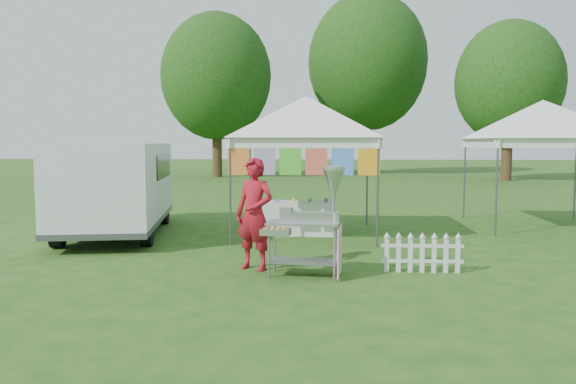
{
  "coord_description": "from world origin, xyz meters",
  "views": [
    {
      "loc": [
        0.45,
        -8.66,
        1.99
      ],
      "look_at": [
        -0.26,
        1.54,
        1.1
      ],
      "focal_mm": 35.0,
      "sensor_mm": 36.0,
      "label": 1
    }
  ],
  "objects": [
    {
      "name": "canopy_right",
      "position": [
        5.5,
        5.0,
        2.99
      ],
      "size": [
        4.24,
        4.24,
        3.45
      ],
      "color": "#59595E",
      "rests_on": "ground"
    },
    {
      "name": "donut_cart",
      "position": [
        0.28,
        -0.37,
        0.97
      ],
      "size": [
        1.25,
        0.78,
        1.65
      ],
      "rotation": [
        0.0,
        0.0,
        -0.1
      ],
      "color": "gray",
      "rests_on": "ground"
    },
    {
      "name": "ground",
      "position": [
        0.0,
        0.0,
        0.0
      ],
      "size": [
        120.0,
        120.0,
        0.0
      ],
      "primitive_type": "plane",
      "color": "#224D16",
      "rests_on": "ground"
    },
    {
      "name": "tree_mid",
      "position": [
        3.0,
        28.0,
        7.14
      ],
      "size": [
        7.6,
        7.6,
        11.52
      ],
      "color": "#3D2916",
      "rests_on": "ground"
    },
    {
      "name": "display_table",
      "position": [
        -0.27,
        3.51,
        0.36
      ],
      "size": [
        1.8,
        0.7,
        0.71
      ],
      "primitive_type": "cube",
      "color": "white",
      "rests_on": "ground"
    },
    {
      "name": "picket_fence",
      "position": [
        1.92,
        -0.03,
        0.29
      ],
      "size": [
        1.26,
        0.04,
        0.56
      ],
      "rotation": [
        0.0,
        0.0,
        0.01
      ],
      "color": "silver",
      "rests_on": "ground"
    },
    {
      "name": "tree_left",
      "position": [
        -6.0,
        24.0,
        5.83
      ],
      "size": [
        6.4,
        6.4,
        9.53
      ],
      "color": "#3D2916",
      "rests_on": "ground"
    },
    {
      "name": "canopy_main",
      "position": [
        0.0,
        3.49,
        2.99
      ],
      "size": [
        4.24,
        4.24,
        3.45
      ],
      "color": "#59595E",
      "rests_on": "ground"
    },
    {
      "name": "tree_right",
      "position": [
        10.0,
        22.0,
        5.18
      ],
      "size": [
        5.6,
        5.6,
        8.42
      ],
      "color": "#3D2916",
      "rests_on": "ground"
    },
    {
      "name": "cargo_van",
      "position": [
        -4.13,
        3.33,
        1.07
      ],
      "size": [
        2.73,
        5.04,
        1.98
      ],
      "rotation": [
        0.0,
        0.0,
        0.18
      ],
      "color": "silver",
      "rests_on": "ground"
    },
    {
      "name": "vendor",
      "position": [
        -0.68,
        0.03,
        0.88
      ],
      "size": [
        0.76,
        0.65,
        1.77
      ],
      "primitive_type": "imported",
      "rotation": [
        0.0,
        0.0,
        -0.43
      ],
      "color": "maroon",
      "rests_on": "ground"
    }
  ]
}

